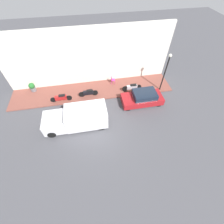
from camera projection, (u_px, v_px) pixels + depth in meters
The scene contains 11 objects.
ground_plane at pixel (99, 129), 13.16m from camera, with size 60.00×60.00×0.00m, color #47474C.
sidewalk at pixel (93, 91), 16.37m from camera, with size 3.06×17.08×0.12m.
building_facade at pixel (89, 58), 15.19m from camera, with size 0.30×17.08×5.99m.
parked_car at pixel (143, 98), 14.80m from camera, with size 1.80×4.01×1.33m.
delivery_van at pixel (77, 118), 12.79m from camera, with size 2.03×5.35×1.85m.
scooter_silver at pixel (132, 87), 15.99m from camera, with size 0.30×2.12×0.76m.
motorcycle_black at pixel (88, 93), 15.43m from camera, with size 0.30×1.98×0.76m.
motorcycle_red at pixel (61, 98), 14.94m from camera, with size 0.30×2.11×0.78m.
streetlamp at pixel (166, 68), 14.42m from camera, with size 0.31×0.31×4.11m.
potted_plant at pixel (32, 87), 15.88m from camera, with size 0.61×0.61×0.98m.
cafe_chair at pixel (112, 80), 16.70m from camera, with size 0.40×0.40×0.85m.
Camera 1 is at (-7.43, 0.18, 11.03)m, focal length 24.00 mm.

